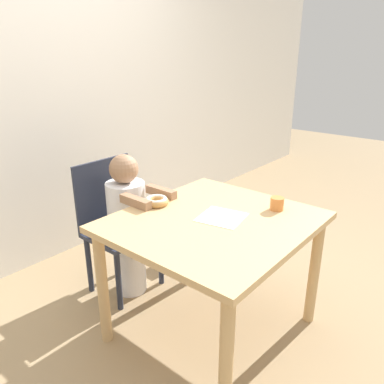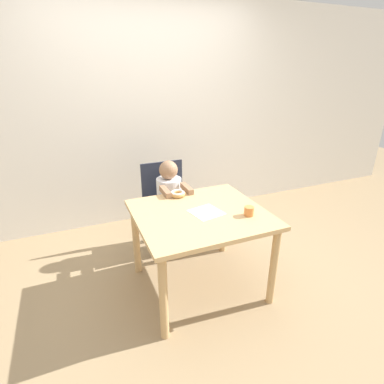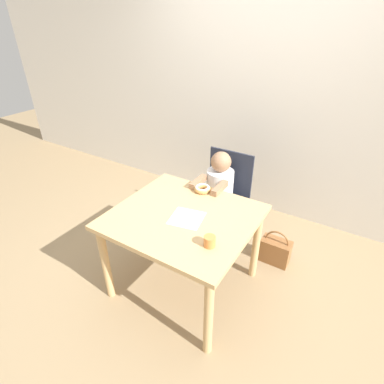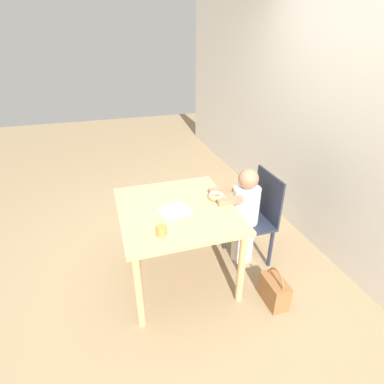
{
  "view_description": "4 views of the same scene",
  "coord_description": "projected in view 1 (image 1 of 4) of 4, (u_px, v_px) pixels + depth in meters",
  "views": [
    {
      "loc": [
        -1.43,
        -1.05,
        1.52
      ],
      "look_at": [
        -0.01,
        0.14,
        0.83
      ],
      "focal_mm": 35.0,
      "sensor_mm": 36.0,
      "label": 1
    },
    {
      "loc": [
        -0.87,
        -1.91,
        1.75
      ],
      "look_at": [
        -0.01,
        0.14,
        0.83
      ],
      "focal_mm": 28.0,
      "sensor_mm": 36.0,
      "label": 2
    },
    {
      "loc": [
        0.98,
        -1.47,
        1.95
      ],
      "look_at": [
        -0.01,
        0.14,
        0.83
      ],
      "focal_mm": 28.0,
      "sensor_mm": 36.0,
      "label": 3
    },
    {
      "loc": [
        2.03,
        -0.5,
        1.96
      ],
      "look_at": [
        -0.01,
        0.14,
        0.83
      ],
      "focal_mm": 28.0,
      "sensor_mm": 36.0,
      "label": 4
    }
  ],
  "objects": [
    {
      "name": "child_figure",
      "position": [
        128.0,
        226.0,
        2.39
      ],
      "size": [
        0.26,
        0.44,
        0.95
      ],
      "color": "white",
      "rests_on": "ground_plane"
    },
    {
      "name": "napkin",
      "position": [
        222.0,
        217.0,
        1.96
      ],
      "size": [
        0.26,
        0.26,
        0.0
      ],
      "color": "white",
      "rests_on": "dining_table"
    },
    {
      "name": "wall_back",
      "position": [
        47.0,
        93.0,
        2.65
      ],
      "size": [
        8.0,
        0.05,
        2.5
      ],
      "color": "silver",
      "rests_on": "ground_plane"
    },
    {
      "name": "ground_plane",
      "position": [
        211.0,
        329.0,
        2.19
      ],
      "size": [
        12.0,
        12.0,
        0.0
      ],
      "primitive_type": "plane",
      "color": "#997F5B"
    },
    {
      "name": "dining_table",
      "position": [
        213.0,
        236.0,
        1.98
      ],
      "size": [
        1.0,
        0.92,
        0.71
      ],
      "color": "tan",
      "rests_on": "ground_plane"
    },
    {
      "name": "cup",
      "position": [
        277.0,
        204.0,
        2.05
      ],
      "size": [
        0.07,
        0.07,
        0.07
      ],
      "color": "orange",
      "rests_on": "dining_table"
    },
    {
      "name": "donut",
      "position": [
        156.0,
        201.0,
        2.12
      ],
      "size": [
        0.14,
        0.14,
        0.05
      ],
      "color": "tan",
      "rests_on": "dining_table"
    },
    {
      "name": "chair",
      "position": [
        117.0,
        224.0,
        2.47
      ],
      "size": [
        0.44,
        0.37,
        0.88
      ],
      "color": "#232838",
      "rests_on": "ground_plane"
    },
    {
      "name": "handbag",
      "position": [
        186.0,
        242.0,
        2.94
      ],
      "size": [
        0.26,
        0.15,
        0.33
      ],
      "color": "brown",
      "rests_on": "ground_plane"
    }
  ]
}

